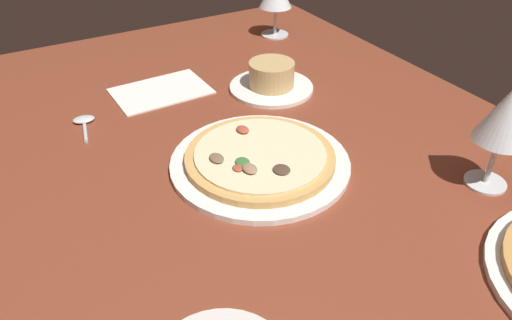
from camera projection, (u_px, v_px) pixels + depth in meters
dining_table at (252, 196)px, 77.06cm from camera, size 150.00×110.00×4.00cm
pizza_main at (260, 159)px, 79.77cm from camera, size 29.62×29.62×3.39cm
ramekin_on_saucer at (271, 79)px, 101.60cm from camera, size 17.65×17.65×6.03cm
wine_glass_near at (508, 115)px, 69.36cm from camera, size 8.22×8.22×17.35cm
paper_menu at (161, 91)px, 101.93cm from camera, size 13.87×19.64×0.30cm
spoon at (84, 122)px, 90.92cm from camera, size 9.56×4.45×1.00cm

